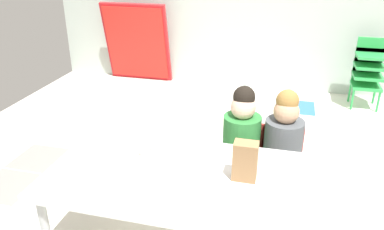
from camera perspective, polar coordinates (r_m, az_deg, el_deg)
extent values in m
cube|color=silver|center=(3.14, 6.70, -10.73)|extent=(5.74, 4.88, 0.02)
cube|color=#478C51|center=(3.58, 0.57, -5.61)|extent=(0.43, 0.43, 0.00)
cube|color=silver|center=(4.46, -2.28, 0.71)|extent=(0.43, 0.43, 0.00)
cube|color=#336BB2|center=(4.72, 15.27, 1.18)|extent=(0.43, 0.43, 0.00)
cube|color=silver|center=(3.90, 15.18, -3.85)|extent=(0.43, 0.43, 0.00)
cube|color=gray|center=(3.76, -21.74, -5.98)|extent=(0.43, 0.43, 0.00)
cube|color=gray|center=(3.46, -25.95, -9.49)|extent=(0.43, 0.43, 0.00)
cube|color=white|center=(2.16, -0.18, -9.33)|extent=(1.62, 0.82, 0.04)
cylinder|color=#B2B2B7|center=(2.83, -12.91, -8.40)|extent=(0.05, 0.05, 0.57)
cylinder|color=#B2B2B7|center=(2.59, 18.13, -12.55)|extent=(0.05, 0.05, 0.57)
cube|color=red|center=(2.81, 7.13, -7.87)|extent=(0.32, 0.30, 0.03)
cube|color=red|center=(2.86, 7.69, -3.77)|extent=(0.29, 0.02, 0.30)
cylinder|color=#2D7A38|center=(2.70, 7.37, -3.91)|extent=(0.33, 0.33, 0.38)
sphere|color=beige|center=(2.59, 7.67, 1.17)|extent=(0.17, 0.17, 0.17)
sphere|color=black|center=(2.57, 7.79, 2.71)|extent=(0.15, 0.15, 0.15)
cylinder|color=red|center=(2.80, 3.71, -11.51)|extent=(0.02, 0.02, 0.28)
cylinder|color=red|center=(2.78, 9.52, -12.22)|extent=(0.02, 0.02, 0.28)
cylinder|color=red|center=(3.01, 4.66, -8.69)|extent=(0.02, 0.02, 0.28)
cylinder|color=red|center=(2.99, 10.02, -9.31)|extent=(0.02, 0.02, 0.28)
cube|color=red|center=(2.80, 12.94, -8.50)|extent=(0.32, 0.30, 0.03)
cube|color=red|center=(2.85, 13.35, -4.36)|extent=(0.29, 0.02, 0.30)
cylinder|color=#4C5156|center=(2.69, 13.37, -4.54)|extent=(0.26, 0.26, 0.38)
sphere|color=tan|center=(2.57, 13.92, 0.54)|extent=(0.17, 0.17, 0.17)
sphere|color=olive|center=(2.56, 14.08, 2.08)|extent=(0.15, 0.15, 0.15)
cylinder|color=red|center=(2.77, 9.58, -12.22)|extent=(0.02, 0.02, 0.28)
cylinder|color=red|center=(2.78, 15.47, -12.81)|extent=(0.02, 0.02, 0.28)
cylinder|color=red|center=(2.99, 10.07, -9.32)|extent=(0.02, 0.02, 0.28)
cylinder|color=red|center=(2.99, 15.49, -9.86)|extent=(0.02, 0.02, 0.28)
cube|color=green|center=(4.91, 24.51, 3.97)|extent=(0.32, 0.30, 0.03)
cube|color=green|center=(5.02, 24.46, 5.47)|extent=(0.30, 0.02, 0.18)
cube|color=green|center=(4.88, 24.75, 5.29)|extent=(0.32, 0.30, 0.03)
cube|color=green|center=(4.99, 24.70, 6.77)|extent=(0.30, 0.02, 0.18)
cube|color=green|center=(4.84, 25.00, 6.62)|extent=(0.32, 0.30, 0.03)
cube|color=green|center=(4.95, 24.94, 8.08)|extent=(0.30, 0.02, 0.18)
cube|color=green|center=(4.81, 25.25, 7.98)|extent=(0.32, 0.30, 0.03)
cube|color=green|center=(4.93, 25.18, 9.42)|extent=(0.30, 0.02, 0.18)
cylinder|color=green|center=(4.81, 22.84, 2.19)|extent=(0.02, 0.02, 0.26)
cylinder|color=green|center=(4.86, 26.07, 1.83)|extent=(0.02, 0.02, 0.26)
cylinder|color=green|center=(5.05, 22.50, 3.27)|extent=(0.02, 0.02, 0.26)
cylinder|color=green|center=(5.10, 25.59, 2.91)|extent=(0.02, 0.02, 0.26)
cube|color=red|center=(5.36, -8.20, 10.61)|extent=(0.90, 0.28, 1.09)
cube|color=red|center=(5.33, -8.35, 10.52)|extent=(0.83, 0.23, 0.99)
cube|color=#9E754C|center=(2.08, 7.95, -6.82)|extent=(0.13, 0.09, 0.22)
cylinder|color=white|center=(2.36, -6.71, -5.70)|extent=(0.18, 0.18, 0.01)
torus|color=white|center=(2.35, -6.74, -5.31)|extent=(0.11, 0.11, 0.03)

